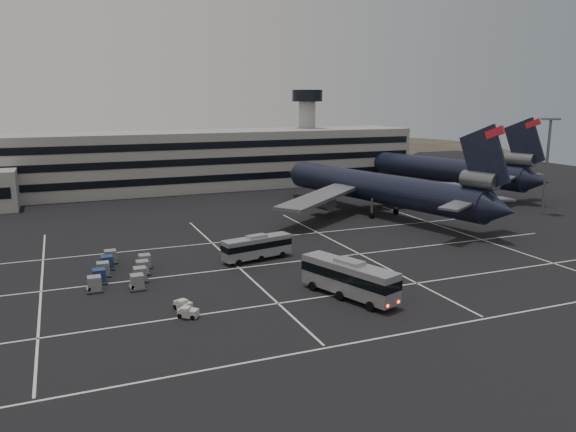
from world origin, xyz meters
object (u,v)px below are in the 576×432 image
(bus_near, at_px, (349,277))
(trijet_main, at_px, (379,188))
(tug_a, at_px, (184,305))
(bus_far, at_px, (257,246))
(uld_cluster, at_px, (120,270))

(bus_near, bearing_deg, trijet_main, 35.25)
(bus_near, bearing_deg, tug_a, 150.23)
(bus_near, height_order, bus_far, bus_near)
(bus_near, distance_m, uld_cluster, 28.84)
(bus_far, bearing_deg, tug_a, 126.11)
(bus_near, xyz_separation_m, uld_cluster, (-22.91, 17.46, -1.53))
(bus_near, xyz_separation_m, bus_far, (-4.61, 18.01, -0.46))
(bus_far, bearing_deg, trijet_main, -69.49)
(bus_far, bearing_deg, bus_near, -177.54)
(bus_near, height_order, tug_a, bus_near)
(trijet_main, relative_size, tug_a, 24.91)
(tug_a, distance_m, uld_cluster, 15.07)
(trijet_main, relative_size, uld_cluster, 3.85)
(uld_cluster, bearing_deg, tug_a, -70.61)
(trijet_main, height_order, bus_far, trijet_main)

